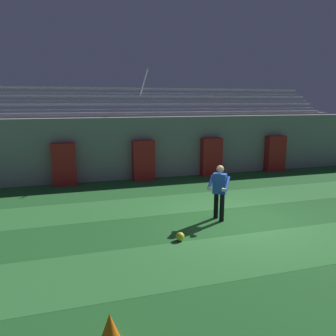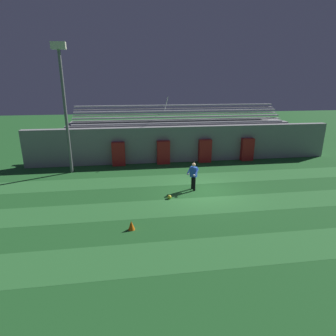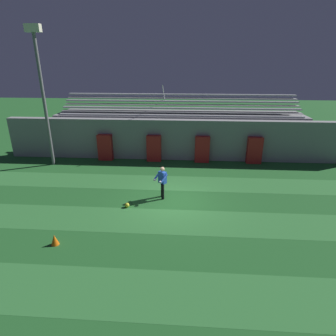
{
  "view_description": "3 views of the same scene",
  "coord_description": "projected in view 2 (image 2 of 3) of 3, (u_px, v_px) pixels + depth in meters",
  "views": [
    {
      "loc": [
        -4.69,
        -8.22,
        3.5
      ],
      "look_at": [
        -1.92,
        1.18,
        1.5
      ],
      "focal_mm": 35.0,
      "sensor_mm": 36.0,
      "label": 1
    },
    {
      "loc": [
        -4.26,
        -14.86,
        6.29
      ],
      "look_at": [
        -2.2,
        -0.41,
        1.66
      ],
      "focal_mm": 30.0,
      "sensor_mm": 36.0,
      "label": 2
    },
    {
      "loc": [
        0.58,
        -12.45,
        6.52
      ],
      "look_at": [
        -0.29,
        0.23,
        1.67
      ],
      "focal_mm": 30.0,
      "sensor_mm": 36.0,
      "label": 3
    }
  ],
  "objects": [
    {
      "name": "floodlight_pole",
      "position": [
        64.0,
        95.0,
        18.26
      ],
      "size": [
        0.9,
        0.36,
        8.51
      ],
      "color": "slate",
      "rests_on": "ground"
    },
    {
      "name": "turf_stripe_far",
      "position": [
        195.0,
        179.0,
        18.58
      ],
      "size": [
        28.0,
        2.05,
        0.01
      ],
      "primitive_type": "cube",
      "color": "#337A38",
      "rests_on": "ground"
    },
    {
      "name": "back_wall",
      "position": [
        183.0,
        144.0,
        22.21
      ],
      "size": [
        24.0,
        0.6,
        2.8
      ],
      "primitive_type": "cube",
      "color": "gray",
      "rests_on": "ground"
    },
    {
      "name": "padding_pillar_gate_right",
      "position": [
        205.0,
        151.0,
        22.07
      ],
      "size": [
        0.98,
        0.44,
        1.8
      ],
      "primitive_type": "cube",
      "color": "#B21E1E",
      "rests_on": "ground"
    },
    {
      "name": "ground_plane",
      "position": [
        204.0,
        191.0,
        16.5
      ],
      "size": [
        80.0,
        80.0,
        0.0
      ],
      "primitive_type": "plane",
      "color": "#236028"
    },
    {
      "name": "padding_pillar_gate_left",
      "position": [
        163.0,
        152.0,
        21.62
      ],
      "size": [
        0.98,
        0.44,
        1.8
      ],
      "primitive_type": "cube",
      "color": "#B21E1E",
      "rests_on": "ground"
    },
    {
      "name": "turf_stripe_near",
      "position": [
        245.0,
        250.0,
        10.84
      ],
      "size": [
        28.0,
        2.05,
        0.01
      ],
      "primitive_type": "cube",
      "color": "#337A38",
      "rests_on": "ground"
    },
    {
      "name": "soccer_ball",
      "position": [
        169.0,
        197.0,
        15.43
      ],
      "size": [
        0.22,
        0.22,
        0.22
      ],
      "primitive_type": "sphere",
      "color": "yellow",
      "rests_on": "ground"
    },
    {
      "name": "bleacher_stand",
      "position": [
        179.0,
        138.0,
        24.06
      ],
      "size": [
        18.0,
        3.35,
        5.03
      ],
      "color": "gray",
      "rests_on": "ground"
    },
    {
      "name": "turf_stripe_mid",
      "position": [
        213.0,
        205.0,
        14.71
      ],
      "size": [
        28.0,
        2.05,
        0.01
      ],
      "primitive_type": "cube",
      "color": "#337A38",
      "rests_on": "ground"
    },
    {
      "name": "padding_pillar_far_right",
      "position": [
        247.0,
        149.0,
        22.54
      ],
      "size": [
        0.98,
        0.44,
        1.8
      ],
      "primitive_type": "cube",
      "color": "#B21E1E",
      "rests_on": "ground"
    },
    {
      "name": "traffic_cone",
      "position": [
        131.0,
        225.0,
        12.23
      ],
      "size": [
        0.3,
        0.3,
        0.42
      ],
      "primitive_type": "cone",
      "color": "orange",
      "rests_on": "ground"
    },
    {
      "name": "goalkeeper",
      "position": [
        193.0,
        175.0,
        16.43
      ],
      "size": [
        0.74,
        0.73,
        1.67
      ],
      "color": "black",
      "rests_on": "ground"
    },
    {
      "name": "padding_pillar_far_left",
      "position": [
        119.0,
        154.0,
        21.16
      ],
      "size": [
        0.98,
        0.44,
        1.8
      ],
      "primitive_type": "cube",
      "color": "#B21E1E",
      "rests_on": "ground"
    }
  ]
}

